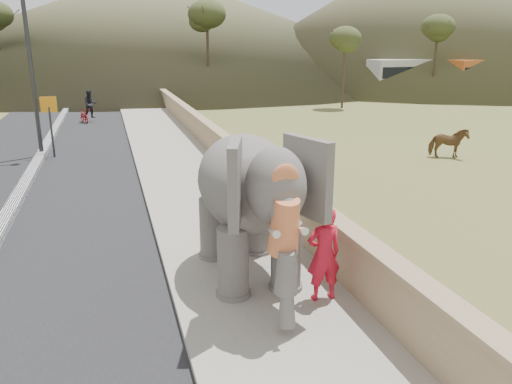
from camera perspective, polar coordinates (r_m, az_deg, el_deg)
The scene contains 15 objects.
road at distance 14.67m, azimuth -26.22°, elevation -2.36°, with size 7.00×120.00×0.03m, color black.
median at distance 14.64m, azimuth -26.27°, elevation -2.00°, with size 0.35×120.00×0.22m, color black.
walkway at distance 14.59m, azimuth -6.62°, elevation -0.55°, with size 3.00×120.00×0.15m, color #9E9687.
parapet at distance 14.81m, azimuth -0.39°, elevation 1.73°, with size 0.30×120.00×1.10m, color tan.
lamppost at distance 21.38m, azimuth -23.92°, elevation 16.64°, with size 1.76×0.36×8.00m.
signboard at distance 21.17m, azimuth -22.49°, elevation 7.99°, with size 0.60×0.08×2.40m.
cow at distance 21.13m, azimuth 21.11°, elevation 5.25°, with size 0.65×1.42×1.20m, color brown.
distant_car at distance 45.74m, azimuth 10.52°, elevation 11.74°, with size 1.70×4.23×1.44m, color silver.
bus_white at distance 46.67m, azimuth 19.26°, elevation 12.23°, with size 2.50×11.00×3.10m, color silver.
bus_orange at distance 49.14m, azimuth 25.82°, elevation 11.69°, with size 2.50×11.00×3.10m, color #D36125.
hill_right at distance 67.76m, azimuth 19.02°, elevation 18.80°, with size 56.00×56.00×16.00m, color brown.
hill_far at distance 74.17m, azimuth -11.41°, elevation 18.30°, with size 80.00×80.00×14.00m, color brown.
elephant_and_man at distance 9.18m, azimuth -0.93°, elevation -1.28°, with size 2.22×3.84×2.77m.
motorcyclist at distance 30.43m, azimuth -18.71°, elevation 8.90°, with size 1.31×1.65×1.85m.
trees at distance 32.74m, azimuth -14.90°, elevation 15.22°, with size 47.90×42.49×9.28m.
Camera 1 is at (-2.32, -3.76, 4.34)m, focal length 35.00 mm.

